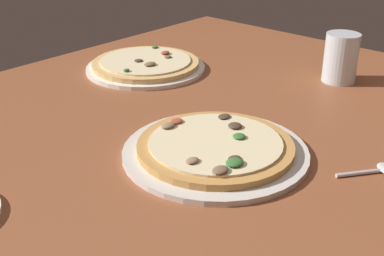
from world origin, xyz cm
name	(u,v)px	position (x,y,z in cm)	size (l,w,h in cm)	color
dining_table	(171,142)	(0.00, 0.00, 2.00)	(150.00, 110.00, 4.00)	brown
pizza_main	(215,149)	(-1.04, -11.59, 5.17)	(31.70, 31.70, 3.39)	silver
pizza_side	(146,65)	(21.49, 29.34, 5.20)	(29.37, 29.37, 3.39)	white
water_glass	(340,61)	(46.07, -10.03, 8.99)	(7.77, 7.77, 11.29)	silver
spoon	(380,170)	(11.98, -35.00, 4.46)	(9.67, 7.88, 1.00)	silver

